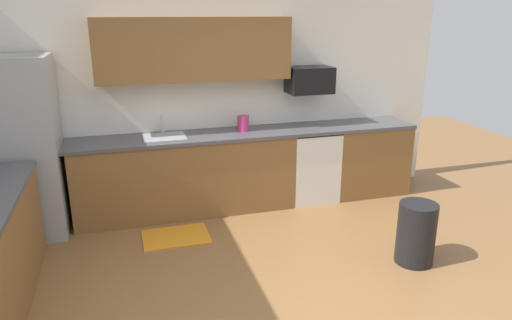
{
  "coord_description": "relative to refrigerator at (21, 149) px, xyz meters",
  "views": [
    {
      "loc": [
        -1.17,
        -2.94,
        2.3
      ],
      "look_at": [
        0.0,
        1.0,
        1.0
      ],
      "focal_mm": 32.89,
      "sensor_mm": 36.0,
      "label": 1
    }
  ],
  "objects": [
    {
      "name": "upper_cabinets_back",
      "position": [
        1.88,
        0.21,
        0.95
      ],
      "size": [
        2.2,
        0.34,
        0.7
      ],
      "primitive_type": "cube",
      "color": "brown"
    },
    {
      "name": "floor_mat",
      "position": [
        1.48,
        -0.57,
        -0.94
      ],
      "size": [
        0.7,
        0.5,
        0.01
      ],
      "primitive_type": "cube",
      "color": "orange",
      "rests_on": "ground"
    },
    {
      "name": "trash_bin",
      "position": [
        3.61,
        -1.74,
        -0.65
      ],
      "size": [
        0.36,
        0.36,
        0.6
      ],
      "primitive_type": "cylinder",
      "color": "black",
      "rests_on": "ground"
    },
    {
      "name": "cabinet_run_back",
      "position": [
        1.7,
        0.08,
        -0.5
      ],
      "size": [
        2.55,
        0.6,
        0.9
      ],
      "primitive_type": "cube",
      "color": "brown",
      "rests_on": "ground"
    },
    {
      "name": "sink_basin",
      "position": [
        1.47,
        0.08,
        -0.07
      ],
      "size": [
        0.48,
        0.4,
        0.14
      ],
      "primitive_type": "cube",
      "color": "#A5A8AD",
      "rests_on": "countertop_back"
    },
    {
      "name": "microwave",
      "position": [
        3.28,
        0.18,
        0.56
      ],
      "size": [
        0.54,
        0.36,
        0.32
      ],
      "primitive_type": "cube",
      "color": "black"
    },
    {
      "name": "oven_range",
      "position": [
        3.28,
        0.08,
        -0.49
      ],
      "size": [
        0.6,
        0.6,
        0.91
      ],
      "color": "white",
      "rests_on": "ground"
    },
    {
      "name": "countertop_back",
      "position": [
        2.18,
        0.08,
        -0.03
      ],
      "size": [
        4.8,
        0.64,
        0.04
      ],
      "primitive_type": "cube",
      "color": "#4C4C51",
      "rests_on": "cabinet_run_back"
    },
    {
      "name": "refrigerator",
      "position": [
        0.0,
        0.0,
        0.0
      ],
      "size": [
        0.76,
        0.7,
        1.9
      ],
      "primitive_type": "cube",
      "color": "#9EA0A5",
      "rests_on": "ground"
    },
    {
      "name": "ground_plane",
      "position": [
        2.18,
        -2.22,
        -0.95
      ],
      "size": [
        12.0,
        12.0,
        0.0
      ],
      "primitive_type": "plane",
      "color": "olive"
    },
    {
      "name": "kettle",
      "position": [
        2.42,
        0.13,
        0.07
      ],
      "size": [
        0.14,
        0.14,
        0.2
      ],
      "primitive_type": "cylinder",
      "color": "#CC3372",
      "rests_on": "countertop_back"
    },
    {
      "name": "cabinet_run_back_right",
      "position": [
        4.08,
        0.08,
        -0.5
      ],
      "size": [
        1.0,
        0.6,
        0.9
      ],
      "primitive_type": "cube",
      "color": "brown",
      "rests_on": "ground"
    },
    {
      "name": "wall_back",
      "position": [
        2.18,
        0.43,
        0.4
      ],
      "size": [
        5.8,
        0.1,
        2.7
      ],
      "primitive_type": "cube",
      "color": "white",
      "rests_on": "ground"
    },
    {
      "name": "sink_faucet",
      "position": [
        1.47,
        0.26,
        0.09
      ],
      "size": [
        0.02,
        0.02,
        0.24
      ],
      "primitive_type": "cylinder",
      "color": "#B2B5BA",
      "rests_on": "countertop_back"
    }
  ]
}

